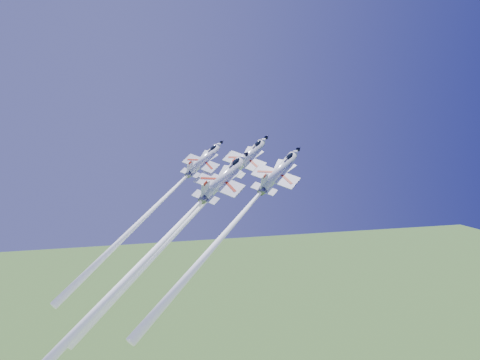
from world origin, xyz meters
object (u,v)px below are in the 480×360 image
object	(u,v)px
jet_lead	(190,218)
jet_left	(154,208)
jet_right	(233,224)
jet_slot	(156,249)

from	to	relation	value
jet_lead	jet_left	distance (m)	7.67
jet_left	jet_right	xyz separation A→B (m)	(14.05, -10.19, -2.38)
jet_lead	jet_left	size ratio (longest dim) A/B	1.25
jet_lead	jet_right	distance (m)	11.49
jet_left	jet_slot	size ratio (longest dim) A/B	0.76
jet_left	jet_lead	bearing A→B (deg)	40.29
jet_lead	jet_slot	size ratio (longest dim) A/B	0.96
jet_slot	jet_right	bearing A→B (deg)	42.06
jet_left	jet_right	size ratio (longest dim) A/B	0.93
jet_lead	jet_slot	distance (m)	12.13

